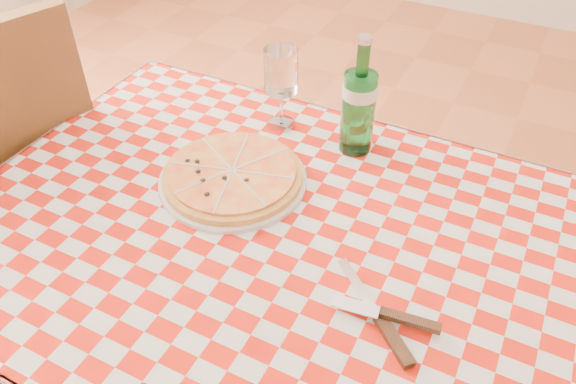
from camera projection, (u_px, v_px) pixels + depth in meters
name	position (u px, v px, depth m)	size (l,w,h in m)	color
dining_table	(283.00, 272.00, 1.13)	(1.20, 0.80, 0.75)	brown
tablecloth	(283.00, 239.00, 1.06)	(1.30, 0.90, 0.01)	#B5170B
chair_far	(1.00, 178.00, 1.46)	(0.59, 0.59, 1.03)	brown
pizza_plate	(233.00, 175.00, 1.17)	(0.31, 0.31, 0.04)	#B8793D
water_bottle	(359.00, 96.00, 1.18)	(0.08, 0.08, 0.27)	#1B6D28
wine_glass	(281.00, 89.00, 1.28)	(0.08, 0.08, 0.20)	white
cutlery	(379.00, 314.00, 0.91)	(0.25, 0.21, 0.03)	silver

